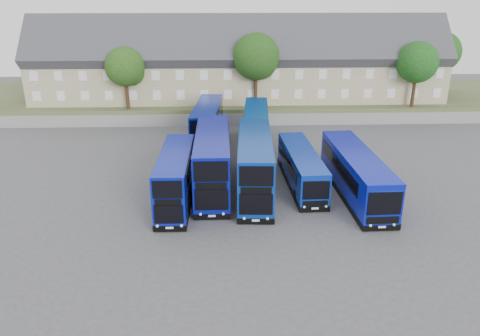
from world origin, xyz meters
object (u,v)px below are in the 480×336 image
at_px(coach_east_a, 301,168).
at_px(tree_west, 126,68).
at_px(dd_front_mid, 213,162).
at_px(dd_front_left, 176,179).
at_px(tree_mid, 257,58).
at_px(tree_far, 441,53).
at_px(tree_east, 418,64).

relative_size(coach_east_a, tree_west, 1.49).
height_order(dd_front_mid, tree_west, tree_west).
xyz_separation_m(dd_front_left, coach_east_a, (10.56, 3.19, -0.51)).
distance_m(dd_front_mid, tree_west, 23.85).
bearing_deg(dd_front_left, dd_front_mid, 43.53).
distance_m(dd_front_mid, tree_mid, 22.59).
bearing_deg(tree_far, tree_west, -170.54).
relative_size(tree_west, tree_east, 0.94).
distance_m(dd_front_mid, coach_east_a, 7.75).
xyz_separation_m(coach_east_a, tree_west, (-18.48, 20.23, 5.54)).
height_order(dd_front_mid, coach_east_a, dd_front_mid).
distance_m(tree_west, tree_mid, 16.04).
height_order(coach_east_a, tree_far, tree_far).
xyz_separation_m(dd_front_mid, coach_east_a, (7.68, 0.51, -0.88)).
xyz_separation_m(dd_front_mid, tree_east, (25.20, 20.74, 4.99)).
relative_size(dd_front_left, tree_mid, 1.13).
bearing_deg(tree_mid, dd_front_left, -108.66).
bearing_deg(dd_front_mid, tree_mid, 76.07).
bearing_deg(tree_west, tree_east, 0.00).
relative_size(tree_west, tree_far, 0.88).
distance_m(dd_front_mid, tree_east, 33.02).
xyz_separation_m(dd_front_left, tree_east, (28.08, 23.42, 5.37)).
xyz_separation_m(dd_front_mid, tree_mid, (5.20, 21.24, 5.67)).
height_order(dd_front_left, tree_west, tree_west).
height_order(dd_front_mid, tree_far, tree_far).
bearing_deg(tree_east, tree_far, 49.40).
bearing_deg(tree_far, dd_front_mid, -138.35).
bearing_deg(tree_east, tree_west, -180.00).
height_order(coach_east_a, tree_mid, tree_mid).
distance_m(dd_front_left, dd_front_mid, 3.95).
distance_m(coach_east_a, tree_far, 36.51).
bearing_deg(tree_mid, tree_east, -1.43).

